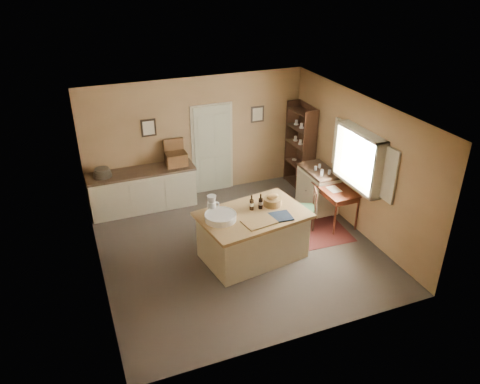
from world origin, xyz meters
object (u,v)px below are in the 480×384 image
at_px(sideboard, 143,188).
at_px(writing_desk, 336,193).
at_px(right_cabinet, 318,188).
at_px(desk_chair, 305,209).
at_px(shelving_unit, 302,147).
at_px(work_island, 252,234).

relative_size(sideboard, writing_desk, 2.36).
bearing_deg(right_cabinet, desk_chair, -135.12).
bearing_deg(shelving_unit, writing_desk, -94.92).
relative_size(work_island, right_cabinet, 2.03).
xyz_separation_m(work_island, sideboard, (-1.49, 2.55, -0.00)).
bearing_deg(sideboard, shelving_unit, -4.01).
height_order(work_island, desk_chair, work_island).
distance_m(desk_chair, shelving_unit, 2.01).
relative_size(writing_desk, right_cabinet, 0.96).
bearing_deg(right_cabinet, work_island, -149.39).
height_order(sideboard, desk_chair, sideboard).
relative_size(writing_desk, desk_chair, 1.13).
bearing_deg(sideboard, writing_desk, -29.79).
relative_size(desk_chair, right_cabinet, 0.84).
bearing_deg(shelving_unit, work_island, -133.84).
bearing_deg(writing_desk, desk_chair, 178.10).
xyz_separation_m(work_island, right_cabinet, (2.05, 1.21, -0.02)).
bearing_deg(desk_chair, right_cabinet, 67.91).
xyz_separation_m(sideboard, right_cabinet, (3.54, -1.34, -0.02)).
xyz_separation_m(work_island, shelving_unit, (2.20, 2.30, 0.51)).
xyz_separation_m(writing_desk, desk_chair, (-0.67, 0.02, -0.25)).
xyz_separation_m(writing_desk, right_cabinet, (-0.00, 0.69, -0.21)).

